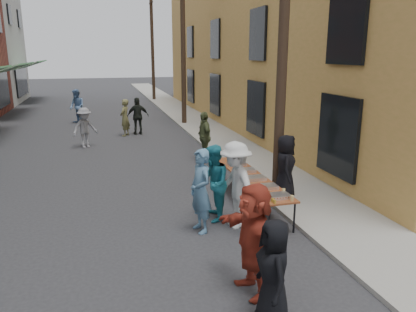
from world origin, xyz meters
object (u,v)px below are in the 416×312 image
guest_front_c (213,183)px  catering_tray_sausage (278,196)px  guest_front_a (273,272)px  utility_pole_mid (183,39)px  utility_pole_far (152,44)px  serving_table (251,178)px  utility_pole_near (284,23)px  server (285,167)px

guest_front_c → catering_tray_sausage: bearing=63.8°
catering_tray_sausage → guest_front_a: bearing=-116.0°
utility_pole_mid → catering_tray_sausage: size_ratio=18.00×
utility_pole_far → guest_front_c: bearing=-94.7°
guest_front_c → utility_pole_far: bearing=-173.4°
catering_tray_sausage → guest_front_c: guest_front_c is taller
serving_table → guest_front_c: guest_front_c is taller
utility_pole_mid → serving_table: bearing=-94.0°
utility_pole_mid → guest_front_c: 13.62m
utility_pole_far → catering_tray_sausage: (-0.85, -25.90, -3.71)m
utility_pole_far → catering_tray_sausage: bearing=-91.9°
utility_pole_far → guest_front_a: (-2.25, -28.77, -3.71)m
utility_pole_near → guest_front_a: 6.45m
utility_pole_mid → catering_tray_sausage: utility_pole_mid is taller
server → utility_pole_far: bearing=22.5°
utility_pole_far → utility_pole_near: bearing=-90.0°
utility_pole_mid → guest_front_a: utility_pole_mid is taller
serving_table → guest_front_c: 1.42m
utility_pole_mid → serving_table: utility_pole_mid is taller
guest_front_a → server: server is taller
catering_tray_sausage → utility_pole_far: bearing=88.1°
utility_pole_near → server: bearing=-82.0°
utility_pole_far → serving_table: bearing=-92.0°
utility_pole_mid → guest_front_a: bearing=-97.6°
utility_pole_near → utility_pole_far: same height
utility_pole_near → utility_pole_far: bearing=90.0°
serving_table → guest_front_a: size_ratio=2.53×
utility_pole_near → serving_table: 3.89m
utility_pole_mid → utility_pole_far: size_ratio=1.00×
utility_pole_far → serving_table: size_ratio=2.25×
catering_tray_sausage → server: (0.90, 1.54, 0.16)m
serving_table → utility_pole_mid: bearing=86.0°
guest_front_a → server: size_ratio=0.93×
utility_pole_near → utility_pole_mid: 12.00m
utility_pole_far → guest_front_a: bearing=-94.5°
server → catering_tray_sausage: bearing=172.0°
utility_pole_near → server: utility_pole_near is taller
utility_pole_mid → catering_tray_sausage: 14.41m
guest_front_c → server: 2.19m
guest_front_c → server: (2.10, 0.62, 0.05)m
server → guest_front_c: bearing=128.7°
utility_pole_far → guest_front_a: utility_pole_far is taller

